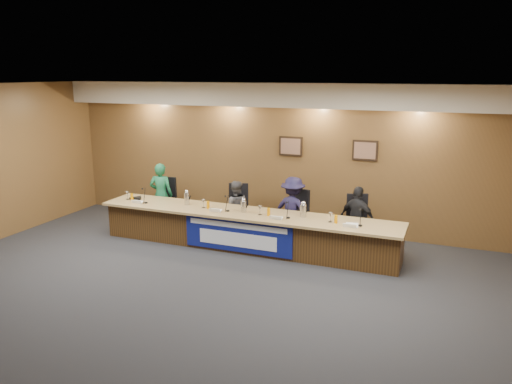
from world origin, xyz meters
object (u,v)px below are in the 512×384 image
panelist_d (358,219)px  speakerphone (137,198)px  carafe_left (187,199)px  carafe_mid (244,207)px  dais_body (246,231)px  panelist_b (236,208)px  office_chair_d (358,226)px  office_chair_a (164,204)px  office_chair_b (237,212)px  office_chair_c (294,219)px  panelist_c (293,210)px  banner (238,236)px  carafe_right (303,211)px  panelist_a (161,195)px

panelist_d → speakerphone: size_ratio=4.04×
carafe_left → carafe_mid: 1.31m
dais_body → panelist_b: panelist_b is taller
speakerphone → office_chair_d: bearing=9.0°
panelist_d → office_chair_a: (-4.42, 0.10, -0.17)m
dais_body → carafe_left: bearing=179.0°
office_chair_b → office_chair_c: (1.27, 0.00, 0.00)m
office_chair_c → speakerphone: bearing=-148.6°
panelist_b → panelist_c: bearing=159.4°
panelist_c → office_chair_d: size_ratio=2.86×
banner → office_chair_a: size_ratio=4.58×
office_chair_d → carafe_left: 3.50m
panelist_d → office_chair_b: panelist_d is taller
carafe_mid → carafe_right: carafe_right is taller
office_chair_d → office_chair_b: bearing=159.9°
panelist_b → office_chair_d: (2.59, 0.10, -0.12)m
carafe_left → carafe_right: 2.48m
panelist_b → panelist_c: (1.27, 0.00, 0.09)m
office_chair_a → office_chair_b: bearing=-4.5°
office_chair_d → carafe_mid: (-2.10, -0.80, 0.38)m
carafe_mid → carafe_left: bearing=176.6°
office_chair_a → office_chair_d: (4.42, 0.00, 0.00)m
office_chair_c → speakerphone: speakerphone is taller
office_chair_c → panelist_b: bearing=-156.6°
panelist_b → office_chair_c: panelist_b is taller
carafe_right → carafe_left: bearing=-179.4°
panelist_d → office_chair_d: panelist_d is taller
panelist_b → carafe_left: panelist_b is taller
panelist_b → panelist_d: (2.59, 0.00, 0.05)m
panelist_b → office_chair_b: 0.15m
dais_body → office_chair_d: size_ratio=12.50×
panelist_d → office_chair_c: size_ratio=2.69×
panelist_d → speakerphone: 4.67m
panelist_a → office_chair_d: size_ratio=3.02×
office_chair_a → speakerphone: 0.82m
banner → panelist_a: size_ratio=1.52×
dais_body → banner: size_ratio=2.73×
banner → panelist_b: (-0.51, 1.06, 0.22)m
dais_body → carafe_left: size_ratio=23.21×
panelist_b → office_chair_a: bearing=-23.7°
panelist_b → carafe_right: size_ratio=4.93×
panelist_a → carafe_mid: 2.43m
office_chair_a → office_chair_b: 1.83m
panelist_c → banner: bearing=64.2°
panelist_c → carafe_left: (-2.09, -0.62, 0.19)m
panelist_a → carafe_left: bearing=135.9°
panelist_b → office_chair_d: 2.59m
carafe_right → speakerphone: 3.70m
panelist_d → carafe_mid: bearing=38.5°
carafe_left → office_chair_c: bearing=18.9°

